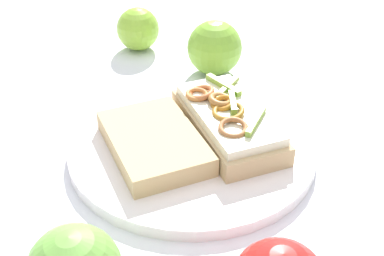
{
  "coord_description": "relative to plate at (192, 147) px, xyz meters",
  "views": [
    {
      "loc": [
        -0.4,
        0.28,
        0.37
      ],
      "look_at": [
        0.0,
        0.0,
        0.03
      ],
      "focal_mm": 48.48,
      "sensor_mm": 36.0,
      "label": 1
    }
  ],
  "objects": [
    {
      "name": "ground_plane",
      "position": [
        0.0,
        0.0,
        -0.01
      ],
      "size": [
        2.0,
        2.0,
        0.0
      ],
      "primitive_type": "plane",
      "color": "white",
      "rests_on": "ground"
    },
    {
      "name": "plate",
      "position": [
        0.0,
        0.0,
        0.0
      ],
      "size": [
        0.29,
        0.29,
        0.01
      ],
      "primitive_type": "cylinder",
      "color": "white",
      "rests_on": "ground_plane"
    },
    {
      "name": "sandwich",
      "position": [
        -0.01,
        -0.04,
        0.03
      ],
      "size": [
        0.18,
        0.12,
        0.05
      ],
      "rotation": [
        0.0,
        0.0,
        2.9
      ],
      "color": "tan",
      "rests_on": "plate"
    },
    {
      "name": "bread_slice_side",
      "position": [
        0.01,
        0.04,
        0.02
      ],
      "size": [
        0.16,
        0.12,
        0.02
      ],
      "primitive_type": "cube",
      "rotation": [
        0.0,
        0.0,
        2.93
      ],
      "color": "tan",
      "rests_on": "plate"
    },
    {
      "name": "apple_2",
      "position": [
        0.28,
        -0.09,
        0.03
      ],
      "size": [
        0.1,
        0.1,
        0.07
      ],
      "primitive_type": "sphere",
      "rotation": [
        0.0,
        0.0,
        0.7
      ],
      "color": "#8BBF36",
      "rests_on": "ground_plane"
    },
    {
      "name": "apple_5",
      "position": [
        0.14,
        -0.14,
        0.03
      ],
      "size": [
        0.1,
        0.1,
        0.08
      ],
      "primitive_type": "sphere",
      "rotation": [
        0.0,
        0.0,
        5.92
      ],
      "color": "#7CB635",
      "rests_on": "ground_plane"
    }
  ]
}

